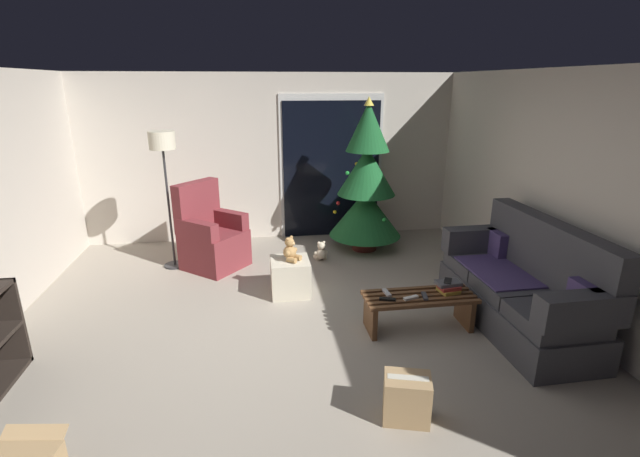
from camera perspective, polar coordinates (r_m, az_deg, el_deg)
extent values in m
plane|color=#9E9384|center=(4.55, -3.79, -13.22)|extent=(7.00, 7.00, 0.00)
cube|color=beige|center=(7.03, -6.13, 8.84)|extent=(5.72, 0.12, 2.50)
cube|color=beige|center=(5.11, 29.78, 3.12)|extent=(0.12, 6.00, 2.50)
cube|color=silver|center=(7.09, 1.44, 7.77)|extent=(1.60, 0.02, 2.20)
cube|color=black|center=(7.08, 1.46, 7.35)|extent=(1.50, 0.02, 2.10)
cube|color=#3D3D42|center=(5.02, 23.22, -9.37)|extent=(0.79, 1.91, 0.34)
cube|color=#3D3D42|center=(4.46, 27.57, -10.06)|extent=(0.69, 0.61, 0.14)
cube|color=#3D3D42|center=(4.91, 23.36, -6.90)|extent=(0.69, 0.61, 0.14)
cube|color=#3D3D42|center=(5.39, 19.92, -4.27)|extent=(0.69, 0.61, 0.14)
cube|color=#3D3D42|center=(4.96, 27.02, -2.57)|extent=(0.23, 1.90, 0.60)
cube|color=#3D3D42|center=(4.21, 30.20, -8.93)|extent=(0.76, 0.21, 0.28)
cube|color=#3D3D42|center=(5.54, 19.11, -1.29)|extent=(0.76, 0.21, 0.28)
cube|color=#47386B|center=(5.06, 21.80, -5.00)|extent=(0.61, 0.91, 0.02)
cube|color=#47386B|center=(4.43, 30.46, -7.72)|extent=(0.12, 0.32, 0.28)
cube|color=#47386B|center=(5.48, 21.41, -1.77)|extent=(0.12, 0.32, 0.28)
cube|color=brown|center=(4.44, 13.25, -9.40)|extent=(1.10, 0.05, 0.04)
cube|color=brown|center=(4.52, 12.85, -8.90)|extent=(1.10, 0.05, 0.04)
cube|color=brown|center=(4.59, 12.45, -8.42)|extent=(1.10, 0.05, 0.04)
cube|color=brown|center=(4.66, 12.08, -7.95)|extent=(1.10, 0.05, 0.04)
cube|color=brown|center=(4.74, 11.71, -7.50)|extent=(1.10, 0.05, 0.04)
cube|color=brown|center=(4.53, 6.38, -11.03)|extent=(0.05, 0.36, 0.33)
cube|color=brown|center=(4.86, 17.80, -9.75)|extent=(0.05, 0.36, 0.33)
cube|color=black|center=(4.42, 8.52, -8.82)|extent=(0.16, 0.09, 0.02)
cube|color=#333338|center=(4.55, 13.09, -8.30)|extent=(0.07, 0.16, 0.02)
cube|color=silver|center=(4.49, 11.41, -8.57)|extent=(0.16, 0.09, 0.02)
cube|color=#ADADB2|center=(4.55, 8.43, -8.03)|extent=(0.06, 0.16, 0.02)
cube|color=#B79333|center=(4.71, 15.92, -7.52)|extent=(0.21, 0.20, 0.04)
cube|color=#A32D28|center=(4.70, 15.98, -7.12)|extent=(0.21, 0.17, 0.04)
cube|color=#4C4C51|center=(4.70, 15.92, -6.63)|extent=(0.26, 0.18, 0.04)
cube|color=black|center=(4.69, 15.86, -6.37)|extent=(0.13, 0.16, 0.01)
cylinder|color=#4C1E19|center=(6.72, 5.62, -2.16)|extent=(0.36, 0.36, 0.10)
cylinder|color=brown|center=(6.68, 5.65, -1.28)|extent=(0.08, 0.08, 0.12)
cone|color=#195628|center=(6.56, 5.75, 1.99)|extent=(1.04, 1.04, 0.67)
cone|color=#195628|center=(6.42, 5.92, 7.25)|extent=(0.82, 0.82, 0.67)
cone|color=#195628|center=(6.34, 6.10, 12.70)|extent=(0.61, 0.61, 0.67)
sphere|color=#1E8C33|center=(6.27, 3.47, 7.01)|extent=(0.06, 0.06, 0.06)
sphere|color=#1E8C33|center=(6.75, 7.10, 6.73)|extent=(0.06, 0.06, 0.06)
sphere|color=gold|center=(6.71, 1.89, 2.10)|extent=(0.06, 0.06, 0.06)
sphere|color=#1E8C33|center=(6.21, 8.11, 1.10)|extent=(0.06, 0.06, 0.06)
sphere|color=white|center=(6.84, 6.30, 5.71)|extent=(0.06, 0.06, 0.06)
sphere|color=gold|center=(6.82, 7.79, 4.63)|extent=(0.06, 0.06, 0.06)
sphere|color=#1E8C33|center=(6.27, 7.82, 10.52)|extent=(0.06, 0.06, 0.06)
sphere|color=red|center=(6.16, 6.85, 10.01)|extent=(0.06, 0.06, 0.06)
sphere|color=red|center=(6.71, 2.31, 3.22)|extent=(0.06, 0.06, 0.06)
sphere|color=red|center=(6.80, 6.99, 5.99)|extent=(0.06, 0.06, 0.06)
sphere|color=gold|center=(6.67, 4.65, 8.12)|extent=(0.06, 0.06, 0.06)
cone|color=#EAD14C|center=(6.32, 6.21, 15.73)|extent=(0.14, 0.14, 0.12)
cube|color=maroon|center=(6.17, -13.07, -3.40)|extent=(0.96, 0.96, 0.31)
cube|color=maroon|center=(6.08, -13.23, -1.25)|extent=(0.96, 0.96, 0.18)
cube|color=maroon|center=(6.16, -15.29, 2.81)|extent=(0.56, 0.62, 0.64)
cube|color=maroon|center=(6.20, -11.42, 1.18)|extent=(0.53, 0.48, 0.22)
cube|color=maroon|center=(5.83, -15.15, -0.18)|extent=(0.53, 0.48, 0.22)
cylinder|color=#2D2D30|center=(6.40, -17.83, -4.41)|extent=(0.28, 0.28, 0.02)
cylinder|color=#2D2D30|center=(6.15, -18.52, 2.39)|extent=(0.03, 0.03, 1.55)
cylinder|color=beige|center=(5.99, -19.35, 10.47)|extent=(0.32, 0.32, 0.22)
cube|color=beige|center=(5.27, -3.78, -6.09)|extent=(0.44, 0.44, 0.41)
cylinder|color=tan|center=(5.18, -2.97, -3.63)|extent=(0.13, 0.12, 0.06)
cylinder|color=tan|center=(5.11, -3.59, -3.98)|extent=(0.13, 0.12, 0.06)
sphere|color=tan|center=(5.15, -3.85, -2.98)|extent=(0.15, 0.15, 0.15)
sphere|color=tan|center=(5.11, -3.87, -1.73)|extent=(0.11, 0.11, 0.11)
sphere|color=tan|center=(5.09, -3.41, -1.93)|extent=(0.04, 0.04, 0.04)
sphere|color=tan|center=(5.13, -3.64, -1.12)|extent=(0.04, 0.04, 0.04)
sphere|color=tan|center=(5.07, -4.13, -1.36)|extent=(0.04, 0.04, 0.04)
sphere|color=tan|center=(5.19, -3.22, -2.68)|extent=(0.06, 0.06, 0.06)
sphere|color=tan|center=(5.08, -4.12, -3.16)|extent=(0.06, 0.06, 0.06)
cylinder|color=beige|center=(6.30, -0.45, -3.66)|extent=(0.08, 0.12, 0.06)
cylinder|color=beige|center=(6.33, 0.41, -3.55)|extent=(0.08, 0.12, 0.06)
sphere|color=beige|center=(6.23, 0.16, -3.22)|extent=(0.15, 0.15, 0.15)
sphere|color=beige|center=(6.19, 0.17, -2.20)|extent=(0.11, 0.11, 0.11)
sphere|color=#F4E5C1|center=(6.24, 0.01, -2.13)|extent=(0.04, 0.04, 0.04)
sphere|color=beige|center=(6.16, -0.17, -1.83)|extent=(0.04, 0.04, 0.04)
sphere|color=beige|center=(6.19, 0.50, -1.75)|extent=(0.04, 0.04, 0.04)
sphere|color=beige|center=(6.23, -0.52, -3.15)|extent=(0.06, 0.06, 0.06)
sphere|color=beige|center=(6.27, 0.72, -3.00)|extent=(0.06, 0.06, 0.06)
cube|color=tan|center=(3.55, 10.90, -20.31)|extent=(0.39, 0.33, 0.35)
cube|color=beige|center=(3.44, 11.08, -18.00)|extent=(0.30, 0.14, 0.00)
cube|color=tan|center=(3.56, -32.39, -20.93)|extent=(0.40, 0.15, 0.06)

